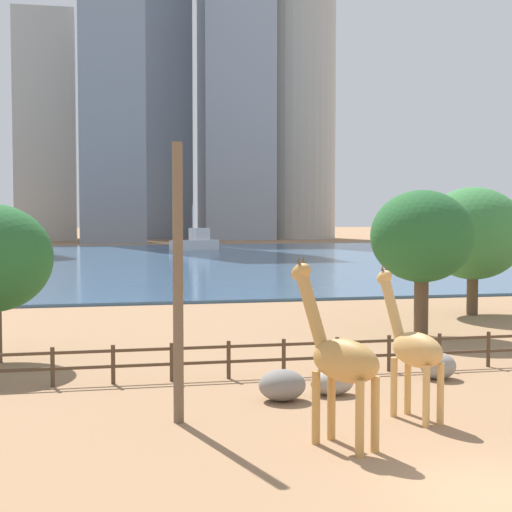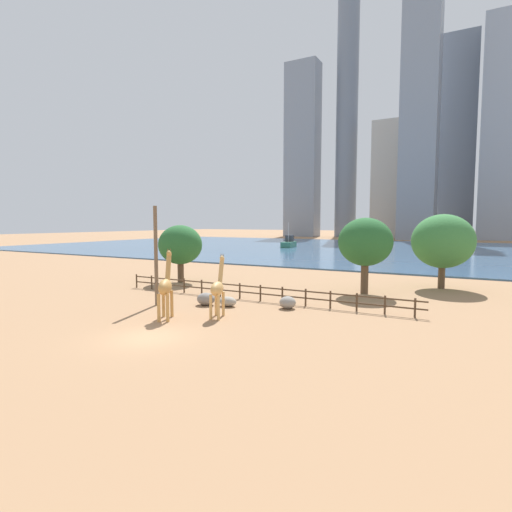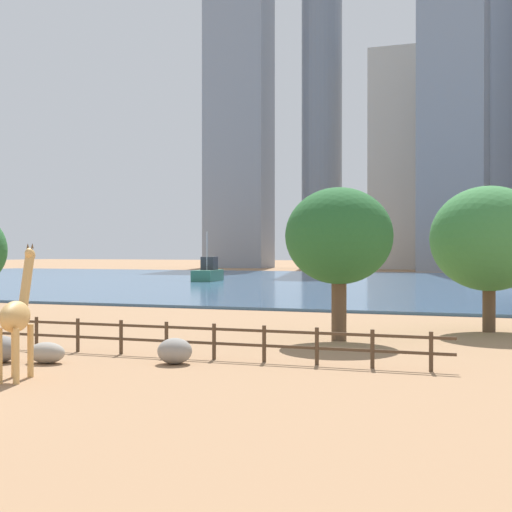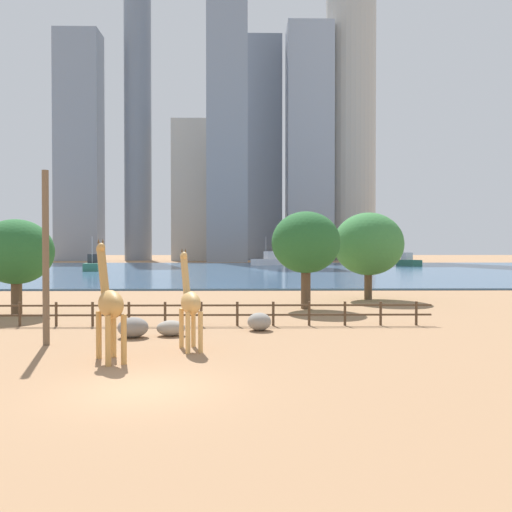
% 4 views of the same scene
% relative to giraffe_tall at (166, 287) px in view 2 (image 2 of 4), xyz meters
% --- Properties ---
extents(ground_plane, '(400.00, 400.00, 0.00)m').
position_rel_giraffe_tall_xyz_m(ground_plane, '(2.05, 76.21, -2.13)').
color(ground_plane, '#9E7551').
extents(harbor_water, '(180.00, 86.00, 0.20)m').
position_rel_giraffe_tall_xyz_m(harbor_water, '(2.05, 73.21, -2.03)').
color(harbor_water, '#3D6084').
rests_on(harbor_water, ground).
extents(giraffe_tall, '(1.91, 2.77, 4.57)m').
position_rel_giraffe_tall_xyz_m(giraffe_tall, '(0.00, 0.00, 0.00)').
color(giraffe_tall, '#C18C47').
rests_on(giraffe_tall, ground).
extents(giraffe_companion, '(1.34, 2.67, 4.19)m').
position_rel_giraffe_tall_xyz_m(giraffe_companion, '(2.75, 1.97, -0.18)').
color(giraffe_companion, tan).
rests_on(giraffe_companion, ground).
extents(utility_pole, '(0.28, 0.28, 7.54)m').
position_rel_giraffe_tall_xyz_m(utility_pole, '(-3.57, 3.01, 1.64)').
color(utility_pole, brown).
rests_on(utility_pole, ground).
extents(boulder_near_fence, '(1.43, 1.27, 0.95)m').
position_rel_giraffe_tall_xyz_m(boulder_near_fence, '(-0.23, 4.77, -1.66)').
color(boulder_near_fence, gray).
rests_on(boulder_near_fence, ground).
extents(boulder_by_pole, '(1.21, 1.21, 0.90)m').
position_rel_giraffe_tall_xyz_m(boulder_by_pole, '(5.73, 6.65, -1.68)').
color(boulder_by_pole, gray).
rests_on(boulder_by_pole, ground).
extents(boulder_small, '(1.36, 0.98, 0.74)m').
position_rel_giraffe_tall_xyz_m(boulder_small, '(1.47, 5.19, -1.76)').
color(boulder_small, gray).
rests_on(boulder_small, ground).
extents(enclosure_fence, '(26.12, 0.14, 1.30)m').
position_rel_giraffe_tall_xyz_m(enclosure_fence, '(1.87, 8.21, -1.38)').
color(enclosure_fence, '#4C3826').
rests_on(enclosure_fence, ground).
extents(tree_left_large, '(4.55, 4.55, 6.01)m').
position_rel_giraffe_tall_xyz_m(tree_left_large, '(-9.44, 13.00, 1.80)').
color(tree_left_large, brown).
rests_on(tree_left_large, ground).
extents(tree_center_broad, '(5.67, 5.67, 7.08)m').
position_rel_giraffe_tall_xyz_m(tree_center_broad, '(14.95, 21.79, 2.37)').
color(tree_center_broad, brown).
rests_on(tree_center_broad, ground).
extents(tree_right_tall, '(4.72, 4.72, 6.71)m').
position_rel_giraffe_tall_xyz_m(tree_right_tall, '(9.14, 15.65, 2.41)').
color(tree_right_tall, brown).
rests_on(tree_right_tall, ground).
extents(boat_ferry, '(7.61, 6.11, 6.59)m').
position_rel_giraffe_tall_xyz_m(boat_ferry, '(9.76, 95.71, -0.84)').
color(boat_ferry, silver).
rests_on(boat_ferry, harbor_water).
extents(boat_tug, '(3.57, 7.03, 6.04)m').
position_rel_giraffe_tall_xyz_m(boat_tug, '(-22.19, 69.51, -0.93)').
color(boat_tug, '#337259').
rests_on(boat_tug, harbor_water).
extents(skyline_tower_needle, '(14.30, 8.79, 75.06)m').
position_rel_giraffe_tall_xyz_m(skyline_tower_needle, '(-50.37, 146.77, 35.40)').
color(skyline_tower_needle, gray).
rests_on(skyline_tower_needle, ground).
extents(skyline_tower_glass, '(12.11, 13.40, 88.07)m').
position_rel_giraffe_tall_xyz_m(skyline_tower_glass, '(-0.93, 134.10, 41.90)').
color(skyline_tower_glass, gray).
rests_on(skyline_tower_glass, ground).
extents(skyline_block_left, '(13.59, 10.15, 76.61)m').
position_rel_giraffe_tall_xyz_m(skyline_block_left, '(10.01, 155.26, 36.17)').
color(skyline_block_left, slate).
rests_on(skyline_block_left, ground).
extents(skyline_block_right, '(9.03, 9.03, 103.06)m').
position_rel_giraffe_tall_xyz_m(skyline_block_right, '(-32.11, 151.44, 49.39)').
color(skyline_block_right, slate).
rests_on(skyline_block_right, ground).
extents(skyline_tower_short, '(12.06, 15.90, 46.20)m').
position_rel_giraffe_tall_xyz_m(skyline_tower_short, '(-13.70, 151.01, 20.96)').
color(skyline_tower_short, '#B7B2A8').
rests_on(skyline_tower_short, ground).
extents(skyline_block_wide, '(14.77, 12.04, 76.48)m').
position_rel_giraffe_tall_xyz_m(skyline_block_wide, '(25.27, 145.04, 36.11)').
color(skyline_block_wide, '#939EAD').
rests_on(skyline_block_wide, ground).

